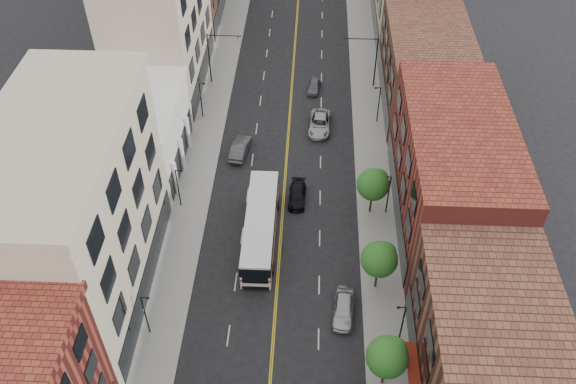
# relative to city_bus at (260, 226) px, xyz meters

# --- Properties ---
(sidewalk_left) EXTENTS (4.00, 110.00, 0.15)m
(sidewalk_left) POSITION_rel_city_bus_xyz_m (-8.00, 15.39, -1.92)
(sidewalk_left) COLOR gray
(sidewalk_left) RESTS_ON ground
(sidewalk_right) EXTENTS (4.00, 110.00, 0.15)m
(sidewalk_right) POSITION_rel_city_bus_xyz_m (12.00, 15.39, -1.92)
(sidewalk_right) COLOR gray
(sidewalk_right) RESTS_ON ground
(bldg_l_tanoffice) EXTENTS (10.00, 22.00, 18.00)m
(bldg_l_tanoffice) POSITION_rel_city_bus_xyz_m (-15.00, -6.61, 7.01)
(bldg_l_tanoffice) COLOR tan
(bldg_l_tanoffice) RESTS_ON ground
(bldg_l_white) EXTENTS (10.00, 14.00, 8.00)m
(bldg_l_white) POSITION_rel_city_bus_xyz_m (-15.00, 11.39, 2.01)
(bldg_l_white) COLOR silver
(bldg_l_white) RESTS_ON ground
(bldg_l_far_a) EXTENTS (10.00, 20.00, 18.00)m
(bldg_l_far_a) POSITION_rel_city_bus_xyz_m (-15.00, 28.39, 7.01)
(bldg_l_far_a) COLOR tan
(bldg_l_far_a) RESTS_ON ground
(bldg_r_mid) EXTENTS (10.00, 22.00, 12.00)m
(bldg_r_mid) POSITION_rel_city_bus_xyz_m (19.00, 4.39, 4.01)
(bldg_r_mid) COLOR maroon
(bldg_r_mid) RESTS_ON ground
(bldg_r_far_a) EXTENTS (10.00, 20.00, 10.00)m
(bldg_r_far_a) POSITION_rel_city_bus_xyz_m (19.00, 25.39, 3.01)
(bldg_r_far_a) COLOR #532D21
(bldg_r_far_a) RESTS_ON ground
(tree_r_1) EXTENTS (3.40, 3.40, 5.59)m
(tree_r_1) POSITION_rel_city_bus_xyz_m (11.39, -15.53, 2.14)
(tree_r_1) COLOR black
(tree_r_1) RESTS_ON sidewalk_right
(tree_r_2) EXTENTS (3.40, 3.40, 5.59)m
(tree_r_2) POSITION_rel_city_bus_xyz_m (11.39, -5.53, 2.14)
(tree_r_2) COLOR black
(tree_r_2) RESTS_ON sidewalk_right
(tree_r_3) EXTENTS (3.40, 3.40, 5.59)m
(tree_r_3) POSITION_rel_city_bus_xyz_m (11.39, 4.47, 2.14)
(tree_r_3) COLOR black
(tree_r_3) RESTS_ON sidewalk_right
(lamp_l_1) EXTENTS (0.81, 0.55, 5.05)m
(lamp_l_1) POSITION_rel_city_bus_xyz_m (-8.95, -11.61, 0.98)
(lamp_l_1) COLOR black
(lamp_l_1) RESTS_ON sidewalk_left
(lamp_l_2) EXTENTS (0.81, 0.55, 5.05)m
(lamp_l_2) POSITION_rel_city_bus_xyz_m (-8.95, 4.39, 0.98)
(lamp_l_2) COLOR black
(lamp_l_2) RESTS_ON sidewalk_left
(lamp_l_3) EXTENTS (0.81, 0.55, 5.05)m
(lamp_l_3) POSITION_rel_city_bus_xyz_m (-8.95, 20.39, 0.98)
(lamp_l_3) COLOR black
(lamp_l_3) RESTS_ON sidewalk_left
(lamp_r_1) EXTENTS (0.81, 0.55, 5.05)m
(lamp_r_1) POSITION_rel_city_bus_xyz_m (12.95, -11.61, 0.98)
(lamp_r_1) COLOR black
(lamp_r_1) RESTS_ON sidewalk_right
(lamp_r_2) EXTENTS (0.81, 0.55, 5.05)m
(lamp_r_2) POSITION_rel_city_bus_xyz_m (12.95, 4.39, 0.98)
(lamp_r_2) COLOR black
(lamp_r_2) RESTS_ON sidewalk_right
(lamp_r_3) EXTENTS (0.81, 0.55, 5.05)m
(lamp_r_3) POSITION_rel_city_bus_xyz_m (12.95, 20.39, 0.98)
(lamp_r_3) COLOR black
(lamp_r_3) RESTS_ON sidewalk_right
(signal_mast_left) EXTENTS (4.49, 0.18, 7.20)m
(signal_mast_left) POSITION_rel_city_bus_xyz_m (-8.27, 28.39, 2.65)
(signal_mast_left) COLOR black
(signal_mast_left) RESTS_ON sidewalk_left
(signal_mast_right) EXTENTS (4.49, 0.18, 7.20)m
(signal_mast_right) POSITION_rel_city_bus_xyz_m (12.27, 28.39, 2.65)
(signal_mast_right) COLOR black
(signal_mast_right) RESTS_ON sidewalk_right
(city_bus) EXTENTS (3.26, 13.34, 3.43)m
(city_bus) POSITION_rel_city_bus_xyz_m (0.00, 0.00, 0.00)
(city_bus) COLOR silver
(city_bus) RESTS_ON ground
(car_parked_far) EXTENTS (2.32, 4.88, 1.61)m
(car_parked_far) POSITION_rel_city_bus_xyz_m (8.21, -8.83, -1.19)
(car_parked_far) COLOR #A7AAAF
(car_parked_far) RESTS_ON ground
(car_lane_behind) EXTENTS (2.37, 5.14, 1.63)m
(car_lane_behind) POSITION_rel_city_bus_xyz_m (-3.50, 13.52, -1.18)
(car_lane_behind) COLOR #414145
(car_lane_behind) RESTS_ON ground
(car_lane_a) EXTENTS (1.95, 4.54, 1.30)m
(car_lane_a) POSITION_rel_city_bus_xyz_m (3.50, 5.98, -1.34)
(car_lane_a) COLOR black
(car_lane_a) RESTS_ON ground
(car_lane_b) EXTENTS (3.00, 5.88, 1.59)m
(car_lane_b) POSITION_rel_city_bus_xyz_m (5.84, 18.76, -1.20)
(car_lane_b) COLOR #9FA2A7
(car_lane_b) RESTS_ON ground
(car_lane_c) EXTENTS (2.04, 3.99, 1.30)m
(car_lane_c) POSITION_rel_city_bus_xyz_m (5.02, 27.13, -1.34)
(car_lane_c) COLOR #58575D
(car_lane_c) RESTS_ON ground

